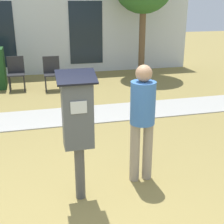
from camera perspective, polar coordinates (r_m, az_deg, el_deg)
The scene contains 7 objects.
ground_plane at distance 3.67m, azimuth -5.83°, elevation -19.52°, with size 40.00×40.00×0.00m, color olive.
sidewalk at distance 6.63m, azimuth -10.26°, elevation -0.94°, with size 12.00×1.10×0.02m.
building_facade at distance 10.57m, azimuth -12.72°, elevation 15.38°, with size 10.00×0.26×3.20m.
parking_meter at distance 3.57m, azimuth -6.26°, elevation -1.65°, with size 0.44×0.31×1.59m.
person_standing at distance 4.00m, azimuth 5.59°, elevation -0.59°, with size 0.32×0.32×1.58m.
outdoor_chair_left at distance 8.88m, azimuth -17.14°, elevation 7.27°, with size 0.44×0.44×0.90m.
outdoor_chair_middle at distance 8.65m, azimuth -10.95°, elevation 7.47°, with size 0.44×0.44×0.90m.
Camera 1 is at (-0.35, -2.82, 2.31)m, focal length 50.00 mm.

